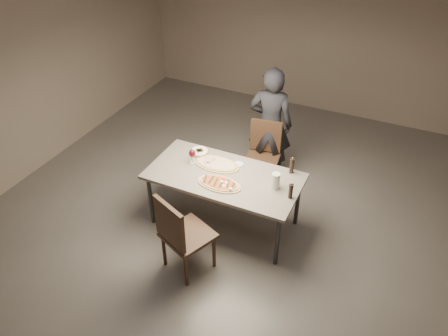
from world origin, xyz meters
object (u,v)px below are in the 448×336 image
at_px(chair_far, 263,151).
at_px(carafe, 276,181).
at_px(diner, 270,125).
at_px(dining_table, 224,179).
at_px(pepper_mill_left, 292,165).
at_px(bread_basket, 200,152).
at_px(chair_near, 180,233).
at_px(ham_pizza, 216,164).
at_px(zucchini_pizza, 219,183).

bearing_deg(chair_far, carafe, 109.47).
xyz_separation_m(carafe, diner, (-0.50, 1.18, -0.02)).
bearing_deg(dining_table, pepper_mill_left, 28.63).
height_order(chair_far, diner, diner).
bearing_deg(carafe, pepper_mill_left, 78.47).
distance_m(bread_basket, chair_near, 1.22).
bearing_deg(dining_table, diner, 84.10).
bearing_deg(diner, ham_pizza, 64.53).
bearing_deg(zucchini_pizza, chair_far, 93.40).
bearing_deg(bread_basket, pepper_mill_left, 6.54).
height_order(zucchini_pizza, ham_pizza, zucchini_pizza).
relative_size(ham_pizza, chair_far, 0.62).
bearing_deg(chair_near, diner, 106.98).
distance_m(dining_table, zucchini_pizza, 0.21).
relative_size(zucchini_pizza, carafe, 2.69).
bearing_deg(carafe, ham_pizza, 171.34).
height_order(bread_basket, chair_far, chair_far).
relative_size(ham_pizza, bread_basket, 2.74).
bearing_deg(bread_basket, chair_far, 51.58).
distance_m(ham_pizza, chair_near, 1.06).
height_order(zucchini_pizza, chair_near, chair_near).
xyz_separation_m(dining_table, ham_pizza, (-0.17, 0.15, 0.07)).
distance_m(pepper_mill_left, chair_near, 1.52).
bearing_deg(diner, chair_far, 80.81).
xyz_separation_m(chair_far, diner, (-0.00, 0.23, 0.30)).
bearing_deg(diner, dining_table, 74.18).
relative_size(pepper_mill_left, chair_near, 0.22).
xyz_separation_m(pepper_mill_left, chair_far, (-0.57, 0.60, -0.33)).
height_order(dining_table, chair_near, chair_near).
relative_size(chair_near, diner, 0.62).
height_order(chair_near, diner, diner).
bearing_deg(zucchini_pizza, ham_pizza, 128.99).
bearing_deg(bread_basket, diner, 58.93).
bearing_deg(bread_basket, zucchini_pizza, -42.26).
distance_m(bread_basket, diner, 1.12).
relative_size(zucchini_pizza, chair_far, 0.56).
distance_m(dining_table, ham_pizza, 0.24).
distance_m(bread_basket, pepper_mill_left, 1.16).
distance_m(zucchini_pizza, chair_near, 0.74).
bearing_deg(chair_near, dining_table, 107.18).
height_order(zucchini_pizza, carafe, carafe).
bearing_deg(chair_far, chair_near, 75.49).
xyz_separation_m(carafe, chair_near, (-0.71, -0.92, -0.28)).
relative_size(ham_pizza, chair_near, 0.57).
xyz_separation_m(chair_near, chair_far, (0.21, 1.87, -0.04)).
relative_size(chair_far, diner, 0.57).
bearing_deg(zucchini_pizza, bread_basket, 145.92).
height_order(zucchini_pizza, chair_far, chair_far).
distance_m(zucchini_pizza, ham_pizza, 0.39).
bearing_deg(pepper_mill_left, carafe, -101.53).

